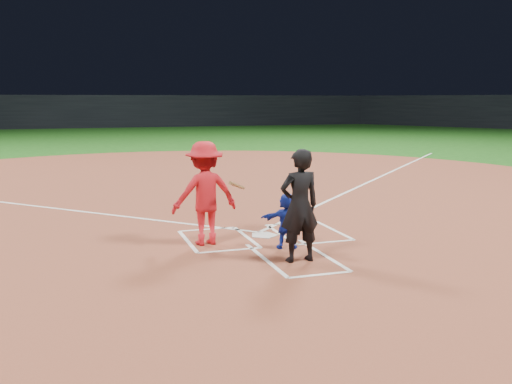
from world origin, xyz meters
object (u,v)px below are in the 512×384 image
object	(u,v)px
home_plate	(264,235)
batter_at_plate	(205,193)
catcher	(287,221)
umpire	(299,206)

from	to	relation	value
home_plate	batter_at_plate	distance (m)	1.65
catcher	umpire	bearing A→B (deg)	102.25
catcher	batter_at_plate	bearing A→B (deg)	-10.53
catcher	batter_at_plate	size ratio (longest dim) A/B	0.53
home_plate	umpire	distance (m)	2.18
umpire	catcher	bearing A→B (deg)	-100.48
batter_at_plate	home_plate	bearing A→B (deg)	12.09
catcher	umpire	world-z (taller)	umpire
home_plate	catcher	size ratio (longest dim) A/B	0.56
home_plate	catcher	bearing A→B (deg)	94.78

